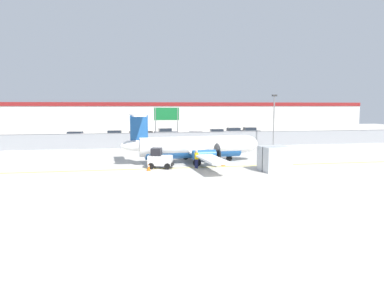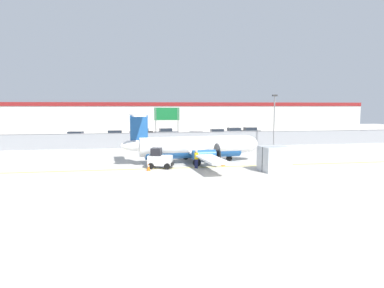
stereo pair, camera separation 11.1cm
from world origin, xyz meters
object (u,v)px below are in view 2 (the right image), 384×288
object	(u,v)px
parked_car_4	(195,136)
parked_car_5	(216,133)
parked_car_6	(233,132)
parked_car_0	(77,136)
parked_car_2	(141,133)
highway_sign	(167,117)
cargo_container	(274,159)
commuter_airplane	(196,147)
apron_light_pole	(274,116)
traffic_cone_near_left	(223,163)
parked_car_1	(116,135)
parked_car_3	(166,133)
ground_crew_worker	(196,158)
parked_car_7	(249,132)
baggage_tug	(160,159)
traffic_cone_near_right	(149,167)

from	to	relation	value
parked_car_4	parked_car_5	distance (m)	7.00
parked_car_6	parked_car_0	bearing A→B (deg)	3.19
parked_car_0	parked_car_2	bearing A→B (deg)	38.12
parked_car_4	parked_car_6	world-z (taller)	same
highway_sign	parked_car_0	bearing A→B (deg)	151.87
cargo_container	highway_sign	bearing A→B (deg)	100.63
commuter_airplane	apron_light_pole	xyz separation A→B (m)	(12.72, 10.48, 2.70)
traffic_cone_near_left	parked_car_1	xyz separation A→B (m)	(-11.53, 26.39, 0.58)
parked_car_3	highway_sign	bearing A→B (deg)	-100.05
parked_car_1	traffic_cone_near_left	bearing A→B (deg)	-63.11
apron_light_pole	ground_crew_worker	bearing A→B (deg)	-134.20
ground_crew_worker	apron_light_pole	xyz separation A→B (m)	(13.26, 13.63, 3.35)
parked_car_6	parked_car_7	xyz separation A→B (m)	(3.32, 0.58, 0.00)
parked_car_0	apron_light_pole	distance (m)	30.80
traffic_cone_near_left	parked_car_5	xyz separation A→B (m)	(5.78, 27.11, 0.58)
parked_car_4	apron_light_pole	distance (m)	13.48
baggage_tug	apron_light_pole	world-z (taller)	apron_light_pole
cargo_container	highway_sign	world-z (taller)	highway_sign
traffic_cone_near_right	parked_car_5	bearing A→B (deg)	65.42
parked_car_5	apron_light_pole	xyz separation A→B (m)	(4.68, -14.32, 3.41)
parked_car_3	cargo_container	bearing A→B (deg)	-84.49
parked_car_7	highway_sign	xyz separation A→B (m)	(-16.88, -12.97, 3.24)
parked_car_5	parked_car_0	bearing A→B (deg)	6.59
commuter_airplane	parked_car_5	distance (m)	26.08
commuter_airplane	highway_sign	size ratio (longest dim) A/B	2.92
parked_car_4	parked_car_0	bearing A→B (deg)	-2.54
traffic_cone_near_left	parked_car_1	size ratio (longest dim) A/B	0.15
parked_car_0	cargo_container	bearing A→B (deg)	-45.34
traffic_cone_near_right	highway_sign	distance (m)	19.58
apron_light_pole	parked_car_1	bearing A→B (deg)	148.28
parked_car_4	highway_sign	size ratio (longest dim) A/B	0.80
traffic_cone_near_right	traffic_cone_near_left	bearing A→B (deg)	10.04
parked_car_1	parked_car_6	world-z (taller)	same
parked_car_2	parked_car_3	xyz separation A→B (m)	(4.45, -0.81, 0.00)
parked_car_2	ground_crew_worker	bearing A→B (deg)	92.22
traffic_cone_near_left	parked_car_1	bearing A→B (deg)	113.60
traffic_cone_near_right	highway_sign	world-z (taller)	highway_sign
traffic_cone_near_left	parked_car_0	size ratio (longest dim) A/B	0.15
parked_car_0	parked_car_1	bearing A→B (deg)	20.49
parked_car_0	parked_car_3	bearing A→B (deg)	27.28
traffic_cone_near_right	parked_car_0	bearing A→B (deg)	111.59
parked_car_6	highway_sign	distance (m)	18.65
traffic_cone_near_left	parked_car_2	distance (m)	31.94
parked_car_5	apron_light_pole	size ratio (longest dim) A/B	0.58
parked_car_3	parked_car_5	distance (m)	9.15
ground_crew_worker	cargo_container	bearing A→B (deg)	123.64
commuter_airplane	highway_sign	world-z (taller)	highway_sign
commuter_airplane	parked_car_4	distance (m)	19.88
parked_car_0	parked_car_5	xyz separation A→B (m)	(23.38, 2.10, 0.00)
parked_car_1	parked_car_7	xyz separation A→B (m)	(24.61, 4.20, 0.00)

